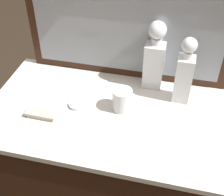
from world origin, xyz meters
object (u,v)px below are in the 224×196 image
crystal_decanter_center (184,76)px  silver_brush_center (41,114)px  crystal_tumbler_far_left (122,101)px  crystal_decanter_left (154,61)px  porcelain_dish (77,105)px

crystal_decanter_center → silver_brush_center: 0.62m
crystal_decanter_center → silver_brush_center: bearing=-155.5°
crystal_tumbler_far_left → silver_brush_center: (-0.32, -0.13, -0.03)m
crystal_decanter_center → crystal_decanter_left: bearing=150.6°
crystal_decanter_left → silver_brush_center: crystal_decanter_left is taller
crystal_tumbler_far_left → porcelain_dish: crystal_tumbler_far_left is taller
crystal_decanter_left → crystal_tumbler_far_left: crystal_decanter_left is taller
crystal_tumbler_far_left → silver_brush_center: crystal_tumbler_far_left is taller
crystal_decanter_center → crystal_tumbler_far_left: bearing=-152.0°
crystal_decanter_center → silver_brush_center: crystal_decanter_center is taller
crystal_decanter_center → silver_brush_center: (-0.56, -0.25, -0.11)m
crystal_tumbler_far_left → crystal_decanter_left: bearing=63.5°
crystal_decanter_left → crystal_decanter_center: (0.14, -0.08, -0.01)m
crystal_decanter_center → crystal_tumbler_far_left: 0.28m
crystal_decanter_center → crystal_tumbler_far_left: crystal_decanter_center is taller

